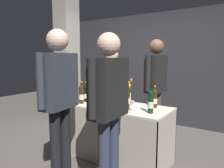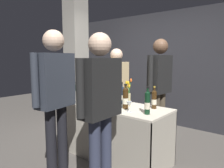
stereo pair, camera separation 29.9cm
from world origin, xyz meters
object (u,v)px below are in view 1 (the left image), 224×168
tasting_table (112,121)px  display_bottle_0 (74,92)px  featured_wine_bottle (155,98)px  vendor_presenter (156,81)px  flower_vase (128,96)px  taster_foreground_right (59,91)px  concrete_pillar (67,54)px  wine_glass_near_vendor (132,104)px

tasting_table → display_bottle_0: bearing=-175.0°
tasting_table → display_bottle_0: display_bottle_0 is taller
tasting_table → featured_wine_bottle: bearing=17.7°
tasting_table → featured_wine_bottle: featured_wine_bottle is taller
vendor_presenter → flower_vase: bearing=-0.9°
flower_vase → taster_foreground_right: bearing=-111.7°
concrete_pillar → display_bottle_0: concrete_pillar is taller
vendor_presenter → featured_wine_bottle: bearing=27.8°
vendor_presenter → taster_foreground_right: bearing=-9.3°
tasting_table → featured_wine_bottle: 0.71m
wine_glass_near_vendor → flower_vase: (-0.19, 0.24, 0.04)m
wine_glass_near_vendor → taster_foreground_right: size_ratio=0.07×
taster_foreground_right → vendor_presenter: bearing=-24.3°
flower_vase → taster_foreground_right: size_ratio=0.22×
tasting_table → vendor_presenter: size_ratio=0.96×
featured_wine_bottle → vendor_presenter: 0.71m
concrete_pillar → tasting_table: (1.85, -0.94, -0.99)m
featured_wine_bottle → vendor_presenter: (-0.26, 0.65, 0.15)m
concrete_pillar → vendor_presenter: (2.16, -0.11, -0.46)m
wine_glass_near_vendor → vendor_presenter: 1.02m
wine_glass_near_vendor → taster_foreground_right: bearing=-129.3°
display_bottle_0 → wine_glass_near_vendor: display_bottle_0 is taller
featured_wine_bottle → vendor_presenter: bearing=111.8°
tasting_table → vendor_presenter: 1.03m
featured_wine_bottle → display_bottle_0: (-1.27, -0.24, -0.00)m
concrete_pillar → display_bottle_0: bearing=-40.9°
tasting_table → flower_vase: flower_vase is taller
concrete_pillar → vendor_presenter: bearing=-2.8°
tasting_table → display_bottle_0: (-0.70, -0.06, 0.37)m
display_bottle_0 → taster_foreground_right: size_ratio=0.16×
flower_vase → taster_foreground_right: taster_foreground_right is taller
display_bottle_0 → taster_foreground_right: 0.98m
tasting_table → flower_vase: 0.45m
flower_vase → taster_foreground_right: (-0.37, -0.93, 0.16)m
featured_wine_bottle → vendor_presenter: vendor_presenter is taller
wine_glass_near_vendor → vendor_presenter: vendor_presenter is taller
display_bottle_0 → vendor_presenter: (1.01, 0.89, 0.16)m
tasting_table → vendor_presenter: (0.32, 0.83, 0.52)m
concrete_pillar → vendor_presenter: concrete_pillar is taller
wine_glass_near_vendor → flower_vase: flower_vase is taller
featured_wine_bottle → taster_foreground_right: taster_foreground_right is taller
concrete_pillar → wine_glass_near_vendor: bearing=-26.0°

